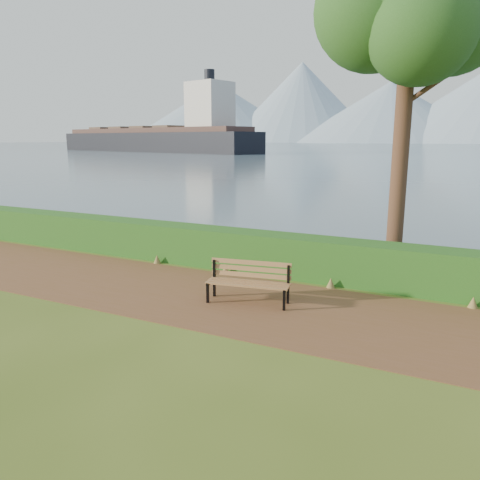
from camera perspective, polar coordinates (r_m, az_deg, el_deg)
The scene contains 8 objects.
ground at distance 9.60m, azimuth -1.72°, elevation -7.96°, with size 140.00×140.00×0.00m, color #415719.
path at distance 9.84m, azimuth -0.89°, elevation -7.40°, with size 40.00×3.40×0.01m, color brown.
hedge at distance 11.71m, azimuth 4.24°, elevation -1.69°, with size 32.00×0.85×1.00m, color #154A15.
water at distance 268.00m, azimuth 25.81°, elevation 10.37°, with size 700.00×510.00×0.00m, color #3F5665.
mountains at distance 414.93m, azimuth 25.22°, elevation 14.52°, with size 585.00×190.00×70.00m.
bench at distance 9.63m, azimuth 1.10°, elevation -4.80°, with size 1.76×0.79×0.85m.
tree at distance 12.79m, azimuth 20.13°, elevation 25.78°, with size 4.42×3.62×8.68m.
cargo_ship at distance 122.01m, azimuth -10.03°, elevation 11.93°, with size 66.21×26.83×19.96m.
Camera 1 is at (4.24, -7.94, 3.32)m, focal length 35.00 mm.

